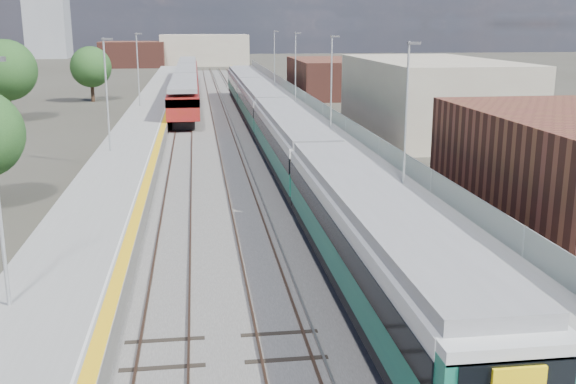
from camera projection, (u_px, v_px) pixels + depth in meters
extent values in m
plane|color=#47443A|center=(244.00, 128.00, 62.56)|extent=(320.00, 320.00, 0.00)
cube|color=#565451|center=(219.00, 124.00, 64.66)|extent=(10.50, 155.00, 0.06)
cube|color=#4C3323|center=(248.00, 119.00, 67.44)|extent=(0.07, 160.00, 0.14)
cube|color=#4C3323|center=(262.00, 119.00, 67.63)|extent=(0.07, 160.00, 0.14)
cube|color=#4C3323|center=(213.00, 120.00, 66.98)|extent=(0.07, 160.00, 0.14)
cube|color=#4C3323|center=(228.00, 120.00, 67.17)|extent=(0.07, 160.00, 0.14)
cube|color=#4C3323|center=(177.00, 121.00, 66.52)|extent=(0.07, 160.00, 0.14)
cube|color=#4C3323|center=(192.00, 120.00, 66.71)|extent=(0.07, 160.00, 0.14)
cube|color=gray|center=(245.00, 119.00, 67.40)|extent=(0.08, 160.00, 0.10)
cube|color=gray|center=(231.00, 120.00, 67.21)|extent=(0.08, 160.00, 0.10)
cube|color=slate|center=(296.00, 118.00, 65.53)|extent=(4.70, 155.00, 1.00)
cube|color=gray|center=(296.00, 113.00, 65.40)|extent=(4.70, 155.00, 0.03)
cube|color=yellow|center=(274.00, 113.00, 65.12)|extent=(0.40, 155.00, 0.01)
cube|color=gray|center=(318.00, 106.00, 65.55)|extent=(0.06, 155.00, 1.20)
cylinder|color=#9EA0A3|center=(406.00, 114.00, 35.35)|extent=(0.12, 0.12, 7.50)
cube|color=#4C4C4F|center=(414.00, 43.00, 34.50)|extent=(0.70, 0.18, 0.14)
cylinder|color=#9EA0A3|center=(331.00, 82.00, 54.57)|extent=(0.12, 0.12, 7.50)
cube|color=#4C4C4F|center=(335.00, 36.00, 53.72)|extent=(0.70, 0.18, 0.14)
cylinder|color=#9EA0A3|center=(295.00, 67.00, 73.80)|extent=(0.12, 0.12, 7.50)
cube|color=#4C4C4F|center=(298.00, 33.00, 72.95)|extent=(0.70, 0.18, 0.14)
cylinder|color=#9EA0A3|center=(274.00, 58.00, 93.03)|extent=(0.12, 0.12, 7.50)
cube|color=#4C4C4F|center=(276.00, 31.00, 92.17)|extent=(0.70, 0.18, 0.14)
cube|color=slate|center=(146.00, 121.00, 63.65)|extent=(4.30, 155.00, 1.00)
cube|color=gray|center=(146.00, 115.00, 63.53)|extent=(4.30, 155.00, 0.03)
cube|color=yellow|center=(167.00, 115.00, 63.78)|extent=(0.45, 155.00, 0.01)
cube|color=silver|center=(163.00, 115.00, 63.73)|extent=(0.08, 155.00, 0.01)
cylinder|color=#9EA0A3|center=(107.00, 95.00, 44.68)|extent=(0.12, 0.12, 7.50)
cube|color=#4C4C4F|center=(107.00, 39.00, 43.83)|extent=(0.70, 0.18, 0.14)
cylinder|color=#9EA0A3|center=(138.00, 70.00, 69.68)|extent=(0.12, 0.12, 7.50)
cube|color=#4C4C4F|center=(139.00, 34.00, 68.83)|extent=(0.70, 0.18, 0.14)
cube|color=brown|center=(575.00, 166.00, 33.00)|extent=(9.00, 16.00, 5.20)
cube|color=tan|center=(429.00, 96.00, 59.07)|extent=(11.00, 22.00, 6.40)
cube|color=brown|center=(325.00, 77.00, 90.59)|extent=(8.00, 18.00, 4.80)
cube|color=tan|center=(205.00, 50.00, 157.58)|extent=(20.00, 14.00, 7.00)
cube|color=brown|center=(133.00, 54.00, 150.84)|extent=(14.00, 12.00, 5.60)
cube|color=black|center=(372.00, 277.00, 23.25)|extent=(2.77, 19.87, 0.47)
cube|color=#115B4C|center=(373.00, 254.00, 23.05)|extent=(2.87, 19.87, 1.16)
cube|color=black|center=(373.00, 229.00, 22.83)|extent=(2.93, 19.87, 0.79)
cube|color=silver|center=(374.00, 211.00, 22.67)|extent=(2.87, 19.87, 0.49)
cube|color=gray|center=(374.00, 198.00, 22.57)|extent=(2.55, 19.87, 0.41)
cube|color=black|center=(290.00, 161.00, 42.83)|extent=(2.77, 19.87, 0.47)
cube|color=#115B4C|center=(290.00, 149.00, 42.63)|extent=(2.87, 19.87, 1.16)
cube|color=black|center=(290.00, 134.00, 42.41)|extent=(2.93, 19.87, 0.79)
cube|color=silver|center=(290.00, 124.00, 42.26)|extent=(2.87, 19.87, 0.49)
cube|color=gray|center=(290.00, 117.00, 42.15)|extent=(2.55, 19.87, 0.41)
cube|color=black|center=(260.00, 118.00, 62.41)|extent=(2.77, 19.87, 0.47)
cube|color=#115B4C|center=(260.00, 109.00, 62.21)|extent=(2.87, 19.87, 1.16)
cube|color=black|center=(260.00, 99.00, 61.99)|extent=(2.93, 19.87, 0.79)
cube|color=silver|center=(260.00, 93.00, 61.84)|extent=(2.87, 19.87, 0.49)
cube|color=gray|center=(260.00, 88.00, 61.73)|extent=(2.55, 19.87, 0.41)
cube|color=black|center=(244.00, 96.00, 81.99)|extent=(2.77, 19.87, 0.47)
cube|color=#115B4C|center=(244.00, 89.00, 81.80)|extent=(2.87, 19.87, 1.16)
cube|color=black|center=(244.00, 81.00, 81.57)|extent=(2.93, 19.87, 0.79)
cube|color=silver|center=(244.00, 76.00, 81.42)|extent=(2.87, 19.87, 0.49)
cube|color=gray|center=(244.00, 72.00, 81.32)|extent=(2.55, 19.87, 0.41)
cube|color=black|center=(517.00, 383.00, 12.68)|extent=(2.34, 0.06, 0.82)
cube|color=black|center=(185.00, 114.00, 68.29)|extent=(1.99, 16.94, 0.69)
cube|color=maroon|center=(184.00, 98.00, 67.89)|extent=(2.94, 19.93, 2.10)
cube|color=black|center=(184.00, 93.00, 67.76)|extent=(3.00, 19.93, 0.73)
cube|color=gray|center=(184.00, 82.00, 67.51)|extent=(2.62, 19.93, 0.42)
cube|color=black|center=(187.00, 94.00, 87.94)|extent=(1.99, 16.94, 0.69)
cube|color=maroon|center=(186.00, 81.00, 87.53)|extent=(2.94, 19.93, 2.10)
cube|color=black|center=(186.00, 77.00, 87.41)|extent=(3.00, 19.93, 0.73)
cube|color=gray|center=(186.00, 69.00, 87.15)|extent=(2.62, 19.93, 0.42)
cube|color=black|center=(188.00, 81.00, 107.58)|extent=(1.99, 16.94, 0.69)
cube|color=maroon|center=(188.00, 71.00, 107.18)|extent=(2.94, 19.93, 2.10)
cube|color=black|center=(188.00, 67.00, 107.05)|extent=(3.00, 19.93, 0.73)
cube|color=gray|center=(187.00, 61.00, 106.80)|extent=(2.62, 19.93, 0.42)
cylinder|color=#382619|center=(10.00, 108.00, 65.85)|extent=(0.44, 0.44, 2.80)
sphere|color=#20461A|center=(6.00, 70.00, 64.97)|extent=(5.90, 5.90, 5.90)
cylinder|color=#382619|center=(93.00, 92.00, 83.36)|extent=(0.44, 0.44, 2.37)
sphere|color=#20461A|center=(91.00, 67.00, 82.61)|extent=(4.99, 4.99, 4.99)
cylinder|color=#382619|center=(422.00, 93.00, 84.23)|extent=(0.44, 0.44, 2.02)
sphere|color=#20461A|center=(423.00, 71.00, 83.59)|extent=(4.27, 4.27, 4.27)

